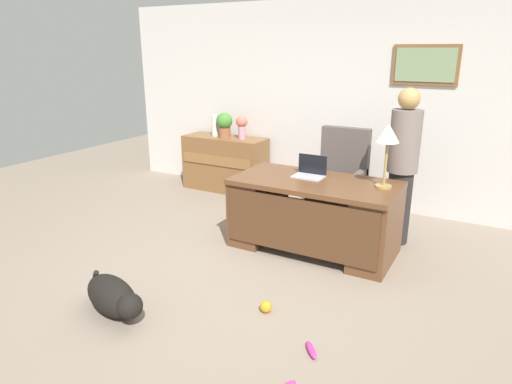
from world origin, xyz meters
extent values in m
plane|color=gray|center=(0.00, 0.00, 0.00)|extent=(12.00, 12.00, 0.00)
cube|color=silver|center=(0.00, 2.60, 1.35)|extent=(7.00, 0.12, 2.70)
cube|color=brown|center=(0.97, 2.52, 1.89)|extent=(0.77, 0.03, 0.47)
cube|color=gray|center=(0.97, 2.50, 1.89)|extent=(0.69, 0.01, 0.39)
cube|color=brown|center=(0.27, 0.90, 0.74)|extent=(1.70, 0.87, 0.05)
cube|color=brown|center=(-0.40, 0.90, 0.36)|extent=(0.36, 0.81, 0.72)
cube|color=brown|center=(0.94, 0.90, 0.36)|extent=(0.36, 0.81, 0.72)
cube|color=#4E2F1C|center=(0.27, 0.49, 0.39)|extent=(1.60, 0.04, 0.57)
cube|color=brown|center=(-1.72, 2.25, 0.41)|extent=(1.27, 0.48, 0.82)
cube|color=brown|center=(-1.72, 2.00, 0.51)|extent=(1.17, 0.02, 0.14)
cube|color=#564C47|center=(0.23, 1.74, 0.37)|extent=(0.60, 0.58, 0.18)
cylinder|color=black|center=(0.23, 1.74, 0.14)|extent=(0.10, 0.10, 0.28)
cylinder|color=black|center=(0.23, 1.74, 0.03)|extent=(0.52, 0.52, 0.05)
cube|color=#564C47|center=(0.23, 1.98, 0.81)|extent=(0.60, 0.12, 0.70)
cube|color=#564C47|center=(-0.03, 1.74, 0.57)|extent=(0.08, 0.50, 0.22)
cube|color=#564C47|center=(0.49, 1.74, 0.57)|extent=(0.08, 0.50, 0.22)
cylinder|color=#262323|center=(1.01, 1.52, 0.41)|extent=(0.26, 0.26, 0.81)
cylinder|color=slate|center=(1.01, 1.52, 1.14)|extent=(0.32, 0.32, 0.66)
sphere|color=#B0874D|center=(1.01, 1.52, 1.58)|extent=(0.22, 0.22, 0.22)
ellipsoid|color=black|center=(-0.69, -1.06, 0.15)|extent=(0.67, 0.47, 0.30)
sphere|color=black|center=(-0.40, -1.15, 0.19)|extent=(0.20, 0.20, 0.20)
cylinder|color=black|center=(-0.98, -0.97, 0.17)|extent=(0.15, 0.09, 0.21)
cube|color=#B2B5BA|center=(0.16, 0.98, 0.77)|extent=(0.32, 0.22, 0.01)
cube|color=black|center=(0.16, 1.08, 0.89)|extent=(0.32, 0.01, 0.21)
cylinder|color=#9E8447|center=(0.95, 0.99, 0.78)|extent=(0.16, 0.16, 0.02)
cylinder|color=#9E8447|center=(0.95, 0.99, 1.00)|extent=(0.02, 0.02, 0.43)
cone|color=silver|center=(0.95, 0.99, 1.31)|extent=(0.22, 0.22, 0.18)
cylinder|color=#C6899D|center=(-1.42, 2.25, 0.91)|extent=(0.10, 0.10, 0.19)
sphere|color=#EE6C5F|center=(-1.42, 2.25, 1.07)|extent=(0.17, 0.17, 0.17)
cylinder|color=silver|center=(-1.89, 2.25, 0.97)|extent=(0.10, 0.10, 0.32)
cylinder|color=brown|center=(-1.72, 2.25, 0.89)|extent=(0.18, 0.18, 0.14)
sphere|color=#428133|center=(-1.72, 2.25, 1.06)|extent=(0.24, 0.24, 0.24)
sphere|color=orange|center=(0.41, -0.45, 0.05)|extent=(0.10, 0.10, 0.10)
ellipsoid|color=#D8338C|center=(0.94, -0.76, 0.03)|extent=(0.16, 0.19, 0.05)
camera|label=1|loc=(1.92, -3.31, 2.07)|focal=31.59mm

